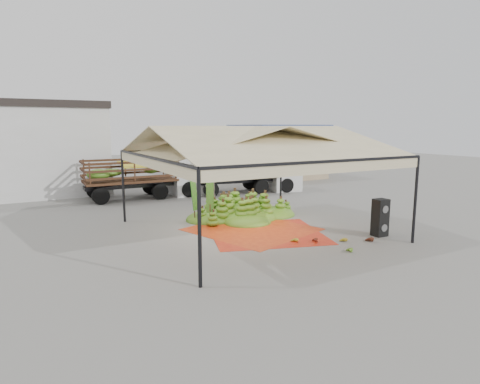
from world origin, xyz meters
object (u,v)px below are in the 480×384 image
banana_heap (245,205)px  speaker_stack (380,218)px  truck_right (251,170)px  truck_left (150,173)px  vendor (211,191)px

banana_heap → speaker_stack: size_ratio=3.76×
banana_heap → truck_right: size_ratio=0.76×
banana_heap → truck_left: size_ratio=0.78×
truck_left → speaker_stack: bearing=-66.8°
vendor → truck_right: (4.20, 3.13, 0.54)m
truck_right → vendor: bearing=-134.3°
vendor → truck_right: bearing=-151.0°
speaker_stack → vendor: vendor is taller
truck_left → truck_right: size_ratio=0.98×
speaker_stack → vendor: 8.46m
vendor → truck_left: truck_left is taller
banana_heap → vendor: 2.82m
speaker_stack → vendor: bearing=114.4°
banana_heap → truck_right: bearing=57.0°
vendor → truck_right: truck_right is taller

